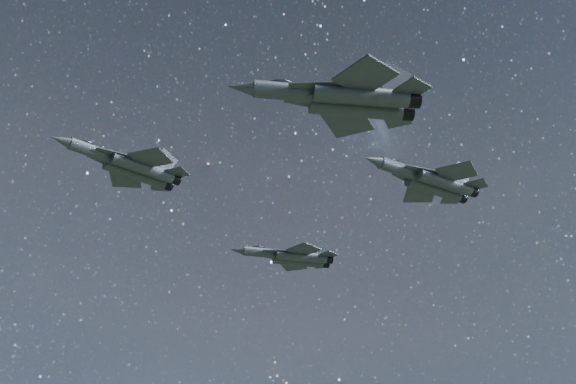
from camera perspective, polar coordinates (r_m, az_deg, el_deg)
name	(u,v)px	position (r m, az deg, el deg)	size (l,w,h in m)	color
jet_lead	(129,165)	(80.86, -13.28, 2.20)	(16.36, 10.99, 4.13)	#353B42
jet_left	(291,256)	(102.59, 0.29, -5.48)	(16.49, 11.51, 4.15)	#353B42
jet_right	(343,98)	(58.35, 4.68, 7.91)	(17.28, 11.82, 4.34)	#353B42
jet_slot	(431,181)	(80.77, 11.97, 0.94)	(16.64, 11.48, 4.18)	#353B42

